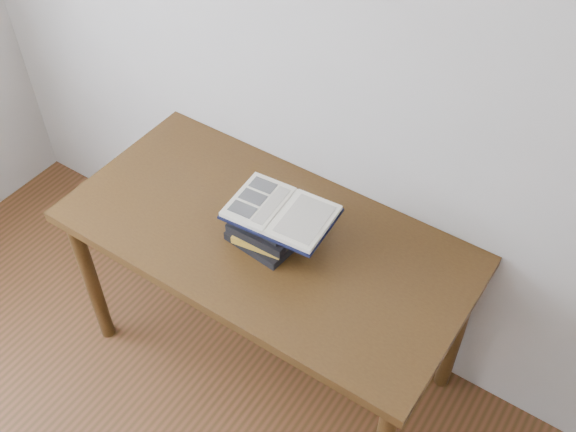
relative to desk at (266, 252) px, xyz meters
The scene contains 3 objects.
desk is the anchor object (origin of this frame).
book_stack 0.17m from the desk, 54.66° to the right, with size 0.24×0.19×0.15m.
open_book 0.27m from the desk, ahead, with size 0.37×0.27×0.03m.
Camera 1 is at (0.96, 0.09, 2.54)m, focal length 42.00 mm.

